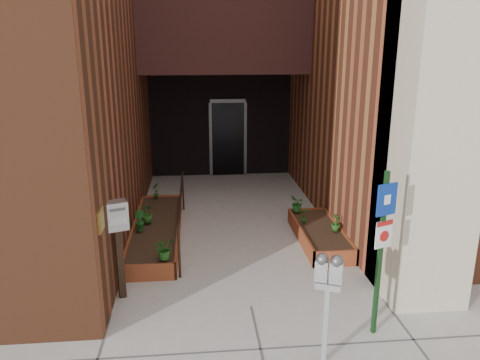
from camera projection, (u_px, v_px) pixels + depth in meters
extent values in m
plane|color=#9E9991|center=(251.00, 307.00, 6.82)|extent=(80.00, 80.00, 0.00)
cube|color=#BCB290|center=(428.00, 153.00, 6.63)|extent=(1.10, 1.20, 4.40)
cube|color=black|center=(223.00, 31.00, 11.43)|extent=(4.20, 2.00, 2.00)
cube|color=black|center=(221.00, 123.00, 13.47)|extent=(4.00, 0.30, 3.00)
cube|color=black|center=(228.00, 139.00, 13.44)|extent=(0.90, 0.06, 2.10)
cube|color=#B79338|center=(100.00, 220.00, 6.02)|extent=(0.04, 0.30, 0.30)
cube|color=brown|center=(148.00, 273.00, 7.51)|extent=(0.90, 0.04, 0.30)
cube|color=brown|center=(162.00, 201.00, 10.91)|extent=(0.90, 0.04, 0.30)
cube|color=brown|center=(134.00, 231.00, 9.17)|extent=(0.04, 3.60, 0.30)
cube|color=brown|center=(179.00, 230.00, 9.25)|extent=(0.04, 3.60, 0.30)
cube|color=black|center=(157.00, 231.00, 9.22)|extent=(0.82, 3.52, 0.26)
cube|color=brown|center=(336.00, 259.00, 7.99)|extent=(0.80, 0.04, 0.30)
cube|color=brown|center=(306.00, 215.00, 10.06)|extent=(0.80, 0.04, 0.30)
cube|color=brown|center=(300.00, 235.00, 8.99)|extent=(0.04, 2.20, 0.30)
cube|color=brown|center=(339.00, 233.00, 9.06)|extent=(0.04, 2.20, 0.30)
cube|color=black|center=(319.00, 235.00, 9.03)|extent=(0.72, 2.12, 0.26)
cylinder|color=black|center=(179.00, 252.00, 7.55)|extent=(0.04, 0.04, 0.90)
cylinder|color=black|center=(183.00, 191.00, 10.70)|extent=(0.04, 0.04, 0.90)
cylinder|color=black|center=(181.00, 195.00, 9.00)|extent=(0.04, 3.30, 0.04)
cube|color=#B5B6B8|center=(326.00, 326.00, 5.51)|extent=(0.08, 0.08, 0.97)
cube|color=#B5B6B8|center=(328.00, 286.00, 5.37)|extent=(0.31, 0.22, 0.08)
cube|color=#B5B6B8|center=(321.00, 271.00, 5.34)|extent=(0.17, 0.15, 0.25)
sphere|color=#59595B|center=(322.00, 259.00, 5.30)|extent=(0.14, 0.14, 0.14)
cube|color=white|center=(321.00, 271.00, 5.29)|extent=(0.08, 0.04, 0.05)
cube|color=#B21414|center=(321.00, 277.00, 5.31)|extent=(0.08, 0.04, 0.03)
cube|color=#B5B6B8|center=(336.00, 273.00, 5.29)|extent=(0.17, 0.15, 0.25)
sphere|color=#59595B|center=(337.00, 261.00, 5.25)|extent=(0.14, 0.14, 0.14)
cube|color=white|center=(336.00, 273.00, 5.24)|extent=(0.08, 0.04, 0.05)
cube|color=#B21414|center=(335.00, 280.00, 5.26)|extent=(0.08, 0.04, 0.03)
cube|color=#133616|center=(380.00, 256.00, 5.90)|extent=(0.07, 0.07, 2.22)
cube|color=navy|center=(387.00, 200.00, 5.66)|extent=(0.29, 0.13, 0.40)
cube|color=white|center=(387.00, 200.00, 5.66)|extent=(0.10, 0.05, 0.12)
cube|color=white|center=(384.00, 234.00, 5.79)|extent=(0.24, 0.11, 0.35)
cube|color=#B21414|center=(385.00, 223.00, 5.75)|extent=(0.24, 0.10, 0.06)
cylinder|color=#B21414|center=(384.00, 236.00, 5.79)|extent=(0.14, 0.06, 0.14)
cube|color=black|center=(120.00, 263.00, 6.93)|extent=(0.13, 0.13, 1.11)
cube|color=#B9B9BC|center=(117.00, 215.00, 6.72)|extent=(0.36, 0.31, 0.42)
cube|color=#59595B|center=(118.00, 210.00, 6.59)|extent=(0.21, 0.08, 0.04)
cube|color=white|center=(118.00, 221.00, 6.63)|extent=(0.23, 0.09, 0.10)
imported|color=#215B1A|center=(164.00, 248.00, 7.61)|extent=(0.47, 0.47, 0.37)
imported|color=#1B5F1F|center=(139.00, 221.00, 8.78)|extent=(0.29, 0.29, 0.39)
imported|color=#275C1A|center=(147.00, 213.00, 9.17)|extent=(0.23, 0.23, 0.37)
imported|color=#225518|center=(156.00, 190.00, 10.64)|extent=(0.23, 0.23, 0.36)
imported|color=#225117|center=(336.00, 223.00, 8.78)|extent=(0.25, 0.25, 0.31)
imported|color=#1D5618|center=(304.00, 215.00, 9.16)|extent=(0.17, 0.17, 0.32)
imported|color=#1B5F1E|center=(297.00, 204.00, 9.77)|extent=(0.32, 0.32, 0.35)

